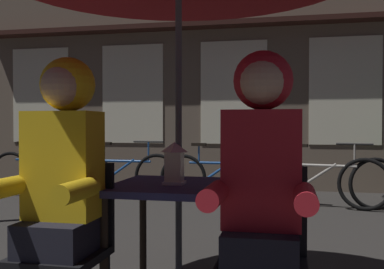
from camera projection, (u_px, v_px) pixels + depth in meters
cafe_table at (179, 202)px, 2.52m from camera, size 0.72×0.72×0.74m
lantern at (174, 162)px, 2.49m from camera, size 0.11×0.11×0.23m
chair_left at (67, 241)px, 2.26m from camera, size 0.40×0.40×0.87m
chair_right at (262, 252)px, 2.06m from camera, size 0.40×0.40×0.87m
person_left_hooded at (61, 170)px, 2.20m from camera, size 0.45×0.56×1.40m
person_right_hooded at (262, 175)px, 2.00m from camera, size 0.45×0.56×1.40m
shopfront_building at (236, 7)px, 7.81m from camera, size 10.00×0.93×6.20m
bicycle_nearest at (42, 173)px, 6.80m from camera, size 1.68×0.10×0.84m
bicycle_second at (123, 175)px, 6.55m from camera, size 1.68×0.09×0.84m
bicycle_third at (219, 178)px, 6.21m from camera, size 1.68×0.09×0.84m
bicycle_fourth at (322, 181)px, 5.83m from camera, size 1.66×0.38×0.84m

